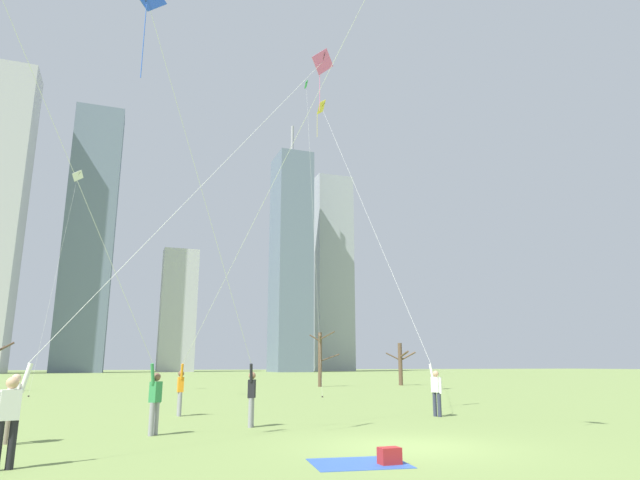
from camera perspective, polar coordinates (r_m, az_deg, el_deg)
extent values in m
plane|color=#7A934C|center=(13.43, 9.35, -20.66)|extent=(400.00, 400.00, 0.00)
cylinder|color=black|center=(11.87, -29.66, -18.19)|extent=(0.14, 0.14, 0.85)
cube|color=white|center=(11.79, -29.81, -14.80)|extent=(0.38, 0.29, 0.54)
sphere|color=tan|center=(11.78, -29.60, -12.92)|extent=(0.22, 0.22, 0.22)
cylinder|color=white|center=(11.80, -28.52, -12.62)|extent=(0.22, 0.14, 0.56)
cube|color=pink|center=(22.80, 0.29, 18.23)|extent=(1.10, 0.53, 1.17)
cylinder|color=black|center=(22.80, 0.29, 18.23)|extent=(0.17, 0.21, 0.76)
cylinder|color=pink|center=(22.23, -0.03, 15.31)|extent=(0.02, 0.02, 1.66)
cylinder|color=silver|center=(16.32, -9.61, 8.46)|extent=(8.37, 6.63, 11.81)
cylinder|color=#33384C|center=(20.94, 12.44, -16.54)|extent=(0.14, 0.14, 0.85)
cylinder|color=#33384C|center=(21.09, 11.98, -16.54)|extent=(0.14, 0.14, 0.85)
cube|color=white|center=(20.98, 12.11, -14.65)|extent=(0.28, 0.38, 0.54)
sphere|color=tan|center=(20.97, 12.06, -13.58)|extent=(0.22, 0.22, 0.22)
cylinder|color=white|center=(20.84, 12.55, -14.73)|extent=(0.09, 0.09, 0.55)
cylinder|color=white|center=(21.12, 11.62, -13.37)|extent=(0.14, 0.22, 0.56)
cube|color=yellow|center=(37.62, 0.15, 13.80)|extent=(0.67, 1.16, 1.18)
cylinder|color=black|center=(37.62, 0.15, 13.80)|extent=(0.51, 0.04, 0.71)
cylinder|color=yellow|center=(36.96, -0.30, 12.03)|extent=(0.02, 0.02, 1.81)
cylinder|color=silver|center=(28.52, 4.27, 4.36)|extent=(0.59, 13.49, 16.94)
cylinder|color=gray|center=(17.43, -7.19, -17.52)|extent=(0.14, 0.14, 0.85)
cylinder|color=gray|center=(17.21, -7.31, -17.57)|extent=(0.14, 0.14, 0.85)
cube|color=black|center=(17.28, -7.18, -15.25)|extent=(0.31, 0.39, 0.54)
sphere|color=#9E7051|center=(17.27, -7.14, -13.95)|extent=(0.22, 0.22, 0.22)
cylinder|color=black|center=(17.49, -7.08, -15.33)|extent=(0.09, 0.09, 0.55)
cylinder|color=black|center=(17.06, -7.25, -13.69)|extent=(0.16, 0.22, 0.56)
cylinder|color=blue|center=(14.66, -18.05, 19.33)|extent=(0.02, 0.02, 2.00)
cylinder|color=silver|center=(15.43, -12.22, 4.75)|extent=(3.96, 4.06, 9.22)
cylinder|color=gray|center=(15.98, -16.85, -17.50)|extent=(0.14, 0.14, 0.85)
cylinder|color=gray|center=(15.79, -17.28, -17.54)|extent=(0.14, 0.14, 0.85)
cube|color=#338C4C|center=(15.84, -16.90, -15.02)|extent=(0.36, 0.39, 0.54)
sphere|color=brown|center=(15.83, -16.80, -13.62)|extent=(0.22, 0.22, 0.22)
cylinder|color=#338C4C|center=(16.02, -16.51, -15.14)|extent=(0.09, 0.09, 0.55)
cylinder|color=#338C4C|center=(15.65, -17.19, -13.30)|extent=(0.19, 0.22, 0.56)
cylinder|color=silver|center=(14.83, -27.13, 13.22)|extent=(6.13, 4.66, 12.36)
cylinder|color=gray|center=(21.54, -14.59, -16.33)|extent=(0.14, 0.14, 0.85)
cylinder|color=gray|center=(21.32, -14.52, -16.37)|extent=(0.14, 0.14, 0.85)
cube|color=orange|center=(21.39, -14.45, -14.49)|extent=(0.21, 0.34, 0.54)
sphere|color=brown|center=(21.39, -14.39, -13.45)|extent=(0.22, 0.22, 0.22)
cylinder|color=orange|center=(21.60, -14.52, -14.56)|extent=(0.09, 0.09, 0.55)
cylinder|color=orange|center=(21.18, -14.30, -13.24)|extent=(0.09, 0.20, 0.56)
cylinder|color=silver|center=(16.97, -4.87, 6.15)|extent=(3.78, 11.12, 11.08)
cylinder|color=#726656|center=(15.33, -29.58, -16.64)|extent=(0.14, 0.14, 0.85)
cylinder|color=#726656|center=(15.53, -29.92, -16.53)|extent=(0.14, 0.14, 0.85)
cube|color=white|center=(15.38, -29.46, -14.02)|extent=(0.35, 0.39, 0.54)
sphere|color=beige|center=(15.37, -29.29, -12.58)|extent=(0.22, 0.22, 0.22)
cylinder|color=white|center=(15.19, -29.14, -14.22)|extent=(0.09, 0.09, 0.55)
cylinder|color=white|center=(15.58, -29.80, -14.07)|extent=(0.09, 0.09, 0.55)
cube|color=green|center=(41.17, -1.46, 16.03)|extent=(0.33, 0.81, 0.82)
cylinder|color=black|center=(41.17, -1.46, 16.03)|extent=(0.25, 0.03, 0.52)
cylinder|color=silver|center=(35.36, -0.71, 1.91)|extent=(0.17, 3.82, 21.76)
cylinder|color=#3F3833|center=(32.40, 0.25, -16.15)|extent=(0.10, 0.10, 0.08)
cube|color=white|center=(41.85, -24.10, 6.19)|extent=(0.70, 0.71, 0.91)
cylinder|color=black|center=(41.85, -24.10, 6.19)|extent=(0.32, 0.14, 0.56)
cylinder|color=silver|center=(38.84, -26.05, -3.42)|extent=(1.12, 2.88, 14.72)
cylinder|color=#3F3833|center=(37.12, -28.30, -14.25)|extent=(0.10, 0.10, 0.08)
cube|color=#3359B2|center=(11.17, 4.11, -22.37)|extent=(1.97, 1.63, 0.01)
cube|color=#B22626|center=(11.09, 7.32, -21.56)|extent=(0.40, 0.28, 0.30)
cylinder|color=brown|center=(47.88, 0.00, -12.43)|extent=(0.32, 0.32, 4.58)
cylinder|color=brown|center=(48.19, 1.02, -12.27)|extent=(1.82, 0.11, 0.70)
cylinder|color=brown|center=(47.94, -0.55, -10.26)|extent=(0.94, 0.44, 0.63)
cylinder|color=brown|center=(47.27, 0.76, -10.01)|extent=(0.81, 1.77, 0.68)
cylinder|color=brown|center=(47.35, -0.01, -10.34)|extent=(0.58, 1.22, 0.73)
cylinder|color=#4C3828|center=(45.92, -30.36, -9.79)|extent=(1.33, 0.94, 0.97)
cylinder|color=brown|center=(51.63, 8.44, -12.77)|extent=(0.37, 0.37, 3.79)
cylinder|color=brown|center=(51.61, 9.21, -11.96)|extent=(1.35, 0.91, 0.88)
cylinder|color=brown|center=(50.94, 8.82, -11.79)|extent=(0.22, 1.63, 0.65)
cylinder|color=brown|center=(51.58, 7.69, -12.04)|extent=(1.29, 0.62, 0.75)
cube|color=slate|center=(145.97, -23.05, 0.41)|extent=(11.47, 9.47, 65.99)
cube|color=slate|center=(147.18, -3.09, -2.10)|extent=(9.33, 11.61, 59.11)
cylinder|color=#99999E|center=(157.30, -2.94, 10.28)|extent=(0.80, 0.80, 9.54)
cube|color=#B2B2B7|center=(151.11, -14.70, -7.09)|extent=(9.27, 6.02, 32.42)
cube|color=#9EA3AD|center=(165.65, 1.29, -3.31)|extent=(11.21, 8.45, 59.25)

